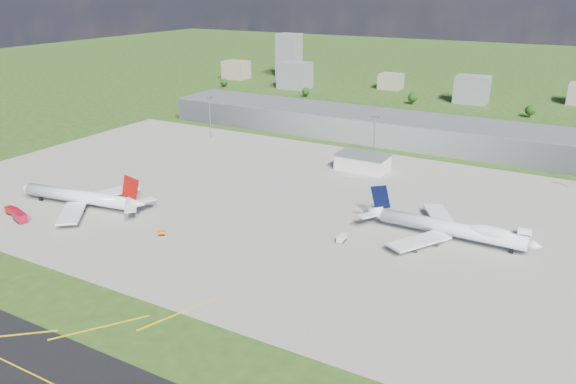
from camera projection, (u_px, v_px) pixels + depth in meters
The scene contains 22 objects.
ground at pixel (378, 145), 341.46m from camera, with size 1400.00×1400.00×0.00m, color #284B17.
apron at pixel (310, 207), 246.96m from camera, with size 360.00×190.00×0.08m, color gray.
terminal at pixel (388, 128), 351.11m from camera, with size 300.00×42.00×15.00m, color gray.
ops_building at pixel (363, 163), 294.62m from camera, with size 26.00×16.00×8.00m, color silver.
mast_west at pixel (210, 110), 352.60m from camera, with size 3.50×2.00×25.90m.
mast_center at pixel (374, 131), 302.10m from camera, with size 3.50×2.00×25.90m.
airliner_red_twin at pixel (82, 197), 244.15m from camera, with size 65.55×50.61×18.02m.
airliner_blue_quad at pixel (451, 229), 212.94m from camera, with size 66.91×52.58×17.50m.
fire_truck at pixel (20, 217), 230.98m from camera, with size 9.56×5.92×3.93m.
crash_tender at pixel (12, 211), 237.80m from camera, with size 6.49×3.14×3.32m.
tug_yellow at pixel (162, 233), 218.62m from camera, with size 3.63×3.41×1.63m.
van_white_near at pixel (342, 239), 212.79m from camera, with size 2.49×5.24×2.64m.
van_white_far at pixel (525, 232), 218.16m from camera, with size 5.39×2.96×2.65m.
bldg_far_w at pixel (236, 70), 578.27m from camera, with size 24.00×20.00×18.00m, color gray.
bldg_w at pixel (295, 75), 524.15m from camera, with size 28.00×22.00×24.00m, color slate.
bldg_cw at pixel (391, 81), 521.86m from camera, with size 20.00×18.00×14.00m, color gray.
bldg_c at pixel (472, 89), 459.22m from camera, with size 26.00×20.00×22.00m, color slate.
bldg_tall_w at pixel (289, 55), 588.07m from camera, with size 22.00×20.00×44.00m, color slate.
tree_far_w at pixel (224, 82), 529.55m from camera, with size 7.20×7.20×8.80m.
tree_w at pixel (306, 92), 484.26m from camera, with size 6.75×6.75×8.25m.
tree_c at pixel (413, 97), 454.86m from camera, with size 8.10×8.10×9.90m.
tree_e at pixel (530, 110), 409.57m from camera, with size 7.65×7.65×9.35m.
Camera 1 is at (113.65, -164.74, 92.05)m, focal length 35.00 mm.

